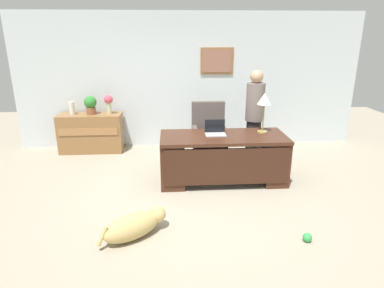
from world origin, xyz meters
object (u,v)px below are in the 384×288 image
(desk, at_px, (223,157))
(desk_lamp, at_px, (264,101))
(armchair, at_px, (209,136))
(dog_toy_ball, at_px, (307,237))
(credenza, at_px, (91,133))
(laptop, at_px, (215,131))
(dog_lying, at_px, (134,226))
(potted_plant, at_px, (91,104))
(person_standing, at_px, (254,117))
(vase_with_flowers, at_px, (109,102))
(vase_empty, at_px, (72,108))

(desk, height_order, desk_lamp, desk_lamp)
(armchair, height_order, dog_toy_ball, armchair)
(credenza, relative_size, laptop, 3.85)
(armchair, relative_size, dog_lying, 1.43)
(armchair, bearing_deg, dog_toy_ball, -71.81)
(dog_lying, height_order, potted_plant, potted_plant)
(credenza, bearing_deg, person_standing, -15.80)
(vase_with_flowers, bearing_deg, credenza, -179.80)
(person_standing, xyz_separation_m, potted_plant, (-3.04, 0.87, 0.09))
(person_standing, relative_size, potted_plant, 4.70)
(credenza, bearing_deg, dog_toy_ball, -46.78)
(credenza, height_order, desk_lamp, desk_lamp)
(credenza, distance_m, vase_empty, 0.60)
(armchair, height_order, laptop, armchair)
(potted_plant, bearing_deg, credenza, -177.99)
(potted_plant, bearing_deg, person_standing, -16.02)
(credenza, distance_m, dog_lying, 3.33)
(armchair, bearing_deg, laptop, -89.31)
(armchair, xyz_separation_m, person_standing, (0.79, -0.12, 0.38))
(laptop, bearing_deg, desk_lamp, 3.25)
(credenza, bearing_deg, dog_lying, -69.72)
(desk_lamp, bearing_deg, armchair, 137.33)
(credenza, distance_m, dog_toy_ball, 4.59)
(desk, height_order, laptop, laptop)
(person_standing, xyz_separation_m, vase_empty, (-3.40, 0.87, 0.02))
(laptop, xyz_separation_m, dog_toy_ball, (0.84, -1.82, -0.76))
(desk, relative_size, person_standing, 1.16)
(armchair, xyz_separation_m, laptop, (0.01, -0.76, 0.33))
(desk, height_order, person_standing, person_standing)
(credenza, bearing_deg, laptop, -33.46)
(desk, distance_m, desk_lamp, 1.08)
(desk_lamp, distance_m, vase_with_flowers, 3.06)
(laptop, distance_m, potted_plant, 2.72)
(desk, relative_size, vase_empty, 7.78)
(desk, distance_m, potted_plant, 2.93)
(person_standing, relative_size, vase_empty, 6.69)
(vase_empty, relative_size, dog_toy_ball, 2.41)
(person_standing, distance_m, dog_toy_ball, 2.60)
(vase_with_flowers, relative_size, vase_empty, 1.49)
(vase_with_flowers, relative_size, dog_toy_ball, 3.58)
(desk, bearing_deg, armchair, 98.45)
(credenza, height_order, vase_empty, vase_empty)
(person_standing, distance_m, dog_lying, 3.04)
(dog_lying, distance_m, dog_toy_ball, 2.00)
(desk, bearing_deg, dog_lying, -130.36)
(person_standing, height_order, laptop, person_standing)
(credenza, xyz_separation_m, armchair, (2.29, -0.75, 0.11))
(laptop, distance_m, vase_with_flowers, 2.44)
(armchair, bearing_deg, desk, -81.55)
(dog_toy_ball, bearing_deg, potted_plant, 132.85)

